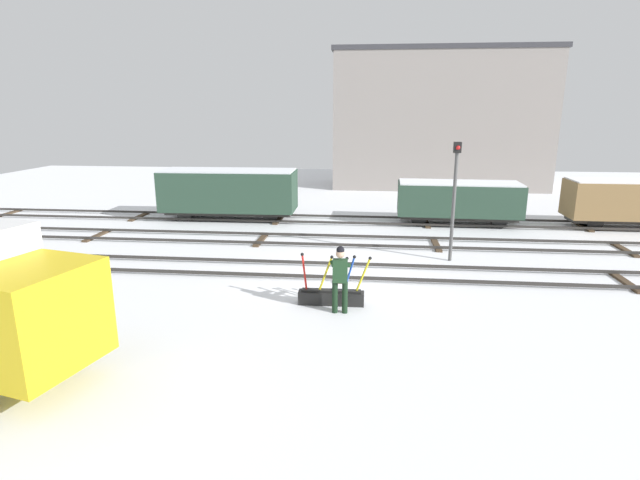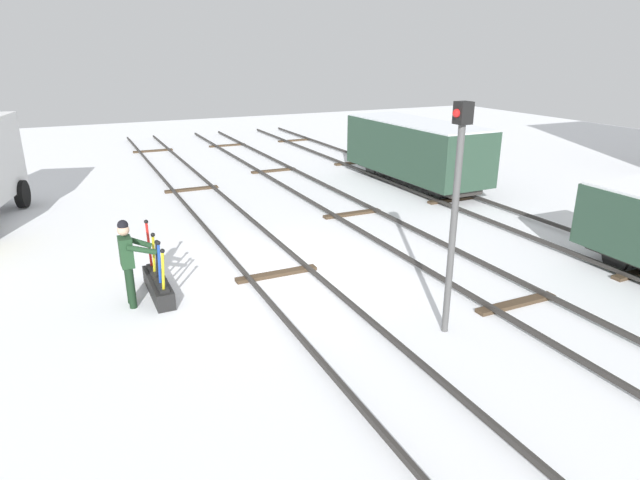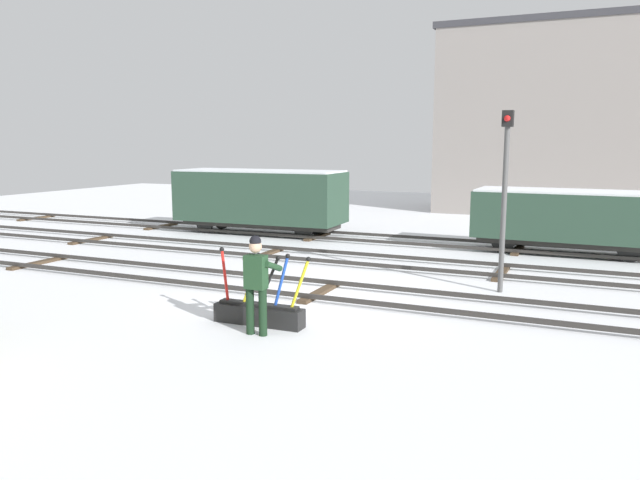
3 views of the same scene
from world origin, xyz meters
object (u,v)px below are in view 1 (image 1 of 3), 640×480
Objects in this scene: switch_lever_frame at (332,295)px; freight_car_near_switch at (229,191)px; rail_worker at (340,275)px; freight_car_back_track at (458,200)px; signal_post at (455,190)px.

freight_car_near_switch reaches higher than switch_lever_frame.
freight_car_back_track reaches higher than rail_worker.
signal_post reaches higher than freight_car_back_track.
signal_post is at bearing 48.87° from switch_lever_frame.
freight_car_back_track is at bearing 78.79° from signal_post.
rail_worker is at bearing -64.99° from switch_lever_frame.
freight_car_near_switch is at bearing 118.24° from rail_worker.
freight_car_back_track is (5.02, 10.43, 0.92)m from switch_lever_frame.
freight_car_near_switch is (-10.83, -0.00, 0.22)m from freight_car_back_track.
signal_post reaches higher than freight_car_near_switch.
freight_car_near_switch is at bearing 148.59° from signal_post.
switch_lever_frame is 1.09× the size of rail_worker.
rail_worker is 0.44× the size of signal_post.
signal_post is at bearing -32.59° from freight_car_near_switch.
rail_worker is 6.38m from signal_post.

